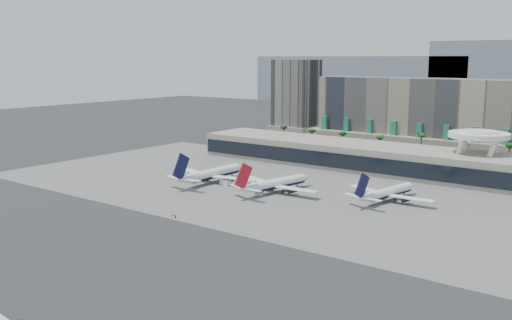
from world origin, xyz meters
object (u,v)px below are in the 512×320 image
Objects in this scene: airliner_left at (212,174)px; service_vehicle_b at (259,193)px; taxiway_sign at (174,216)px; service_vehicle_a at (225,182)px; airliner_right at (387,192)px; airliner_centre at (276,184)px.

airliner_left is 31.08m from service_vehicle_b.
service_vehicle_a is at bearing 117.25° from taxiway_sign.
airliner_right is 68.33m from service_vehicle_a.
airliner_right is 49.37m from service_vehicle_b.
service_vehicle_b is 1.62× the size of taxiway_sign.
service_vehicle_b is 42.84m from taxiway_sign.
taxiway_sign is at bearing -86.29° from airliner_centre.
airliner_left is 32.59m from airliner_centre.
airliner_left is at bearing -174.44° from service_vehicle_a.
airliner_centre is 8.25× the size of service_vehicle_a.
airliner_centre is 12.61× the size of service_vehicle_b.
taxiway_sign is (26.33, -49.41, -3.46)m from airliner_left.
service_vehicle_b is (30.19, -6.74, -3.08)m from airliner_left.
airliner_centre is 51.61m from taxiway_sign.
airliner_centre reaches higher than taxiway_sign.
airliner_right is 11.64× the size of service_vehicle_b.
airliner_centre is at bearing 57.83° from service_vehicle_b.
taxiway_sign is (18.50, -48.91, -0.77)m from service_vehicle_a.
airliner_centre reaches higher than airliner_right.
airliner_left is at bearing -166.32° from airliner_centre.
airliner_centre is 20.39× the size of taxiway_sign.
airliner_left is 9.03× the size of service_vehicle_a.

